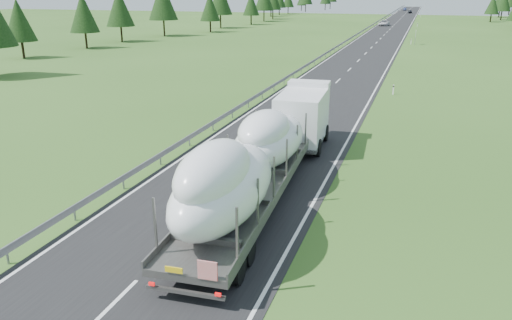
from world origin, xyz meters
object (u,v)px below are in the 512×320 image
(distant_car_blue, at_px, (405,9))
(distant_van, at_px, (384,23))
(boat_truck, at_px, (263,149))
(distant_car_dark, at_px, (410,12))
(highway_sign, at_px, (416,35))

(distant_car_blue, bearing_deg, distant_van, -95.59)
(boat_truck, xyz_separation_m, distant_car_dark, (-0.34, 211.21, -1.76))
(distant_van, height_order, distant_car_blue, distant_van)
(boat_truck, distance_m, distant_van, 128.93)
(highway_sign, xyz_separation_m, distant_van, (-9.86, 50.35, -1.02))
(highway_sign, distance_m, distant_van, 51.32)
(distant_car_dark, bearing_deg, distant_van, -97.22)
(distant_van, distance_m, distant_car_dark, 82.48)
(highway_sign, xyz_separation_m, boat_truck, (-5.30, -78.49, 0.65))
(distant_van, bearing_deg, highway_sign, -77.21)
(distant_car_blue, bearing_deg, highway_sign, -92.00)
(highway_sign, xyz_separation_m, distant_car_blue, (-9.18, 162.23, -1.13))
(distant_van, xyz_separation_m, distant_car_dark, (4.21, 82.38, -0.10))
(boat_truck, height_order, distant_van, boat_truck)
(highway_sign, relative_size, distant_van, 0.46)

